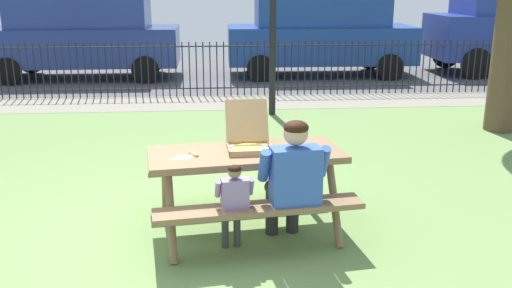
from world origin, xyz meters
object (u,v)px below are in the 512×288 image
(pizza_slice_on_table, at_px, (186,156))
(parked_car_center, at_px, (320,32))
(picnic_table_foreground, at_px, (246,169))
(adult_at_table, at_px, (292,178))
(pizza_box_open, at_px, (249,140))
(child_at_table, at_px, (234,200))
(parked_car_left, at_px, (83,33))

(pizza_slice_on_table, bearing_deg, parked_car_center, 72.25)
(picnic_table_foreground, height_order, pizza_slice_on_table, pizza_slice_on_table)
(pizza_slice_on_table, relative_size, adult_at_table, 0.22)
(pizza_box_open, relative_size, adult_at_table, 0.44)
(parked_car_center, bearing_deg, pizza_slice_on_table, -107.75)
(picnic_table_foreground, xyz_separation_m, child_at_table, (-0.14, -0.55, -0.09))
(parked_car_center, bearing_deg, pizza_box_open, -104.75)
(picnic_table_foreground, bearing_deg, parked_car_left, 110.46)
(child_at_table, bearing_deg, adult_at_table, 10.84)
(parked_car_left, bearing_deg, child_at_table, -71.33)
(picnic_table_foreground, height_order, child_at_table, child_at_table)
(child_at_table, distance_m, parked_car_center, 10.08)
(picnic_table_foreground, relative_size, child_at_table, 2.36)
(child_at_table, distance_m, parked_car_left, 10.29)
(parked_car_center, bearing_deg, adult_at_table, -102.01)
(pizza_box_open, bearing_deg, adult_at_table, -57.65)
(picnic_table_foreground, relative_size, parked_car_center, 0.43)
(adult_at_table, bearing_deg, parked_car_left, 111.53)
(pizza_box_open, relative_size, child_at_table, 0.62)
(child_at_table, bearing_deg, pizza_slice_on_table, 133.83)
(parked_car_left, bearing_deg, parked_car_center, -0.00)
(parked_car_center, bearing_deg, picnic_table_foreground, -104.79)
(picnic_table_foreground, distance_m, pizza_box_open, 0.27)
(parked_car_left, distance_m, parked_car_center, 5.85)
(pizza_box_open, height_order, parked_car_left, parked_car_left)
(child_at_table, bearing_deg, parked_car_center, 75.25)
(pizza_slice_on_table, bearing_deg, pizza_box_open, 19.68)
(picnic_table_foreground, relative_size, parked_car_left, 0.43)
(picnic_table_foreground, height_order, pizza_box_open, pizza_box_open)
(parked_car_center, bearing_deg, child_at_table, -104.75)
(adult_at_table, bearing_deg, child_at_table, -169.16)
(adult_at_table, bearing_deg, pizza_box_open, 122.35)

